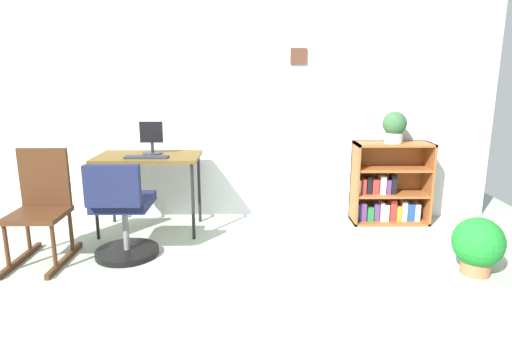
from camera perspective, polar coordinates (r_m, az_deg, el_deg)
name	(u,v)px	position (r m, az deg, el deg)	size (l,w,h in m)	color
ground_plane	(229,333)	(2.71, -3.66, -20.75)	(6.24, 6.24, 0.00)	#9BA895
wall_back	(238,105)	(4.41, -2.36, 8.69)	(5.20, 0.12, 2.35)	silver
desk	(148,162)	(4.16, -14.12, 1.09)	(0.96, 0.55, 0.74)	brown
monitor	(152,139)	(4.19, -13.71, 4.12)	(0.22, 0.19, 0.31)	#262628
keyboard	(147,157)	(4.01, -14.37, 1.75)	(0.39, 0.11, 0.02)	#212832
office_chair	(123,217)	(3.65, -17.34, -5.91)	(0.52, 0.55, 0.83)	black
rocking_chair	(41,205)	(3.86, -26.67, -4.16)	(0.42, 0.64, 0.91)	#452613
bookshelf_low	(388,187)	(4.57, 17.18, -2.13)	(0.76, 0.30, 0.82)	#975529
potted_plant_on_shelf	(394,126)	(4.41, 17.95, 5.63)	(0.23, 0.23, 0.31)	#B7B2A8
potted_plant_floor	(478,244)	(3.67, 27.45, -8.70)	(0.38, 0.38, 0.44)	#9E6642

